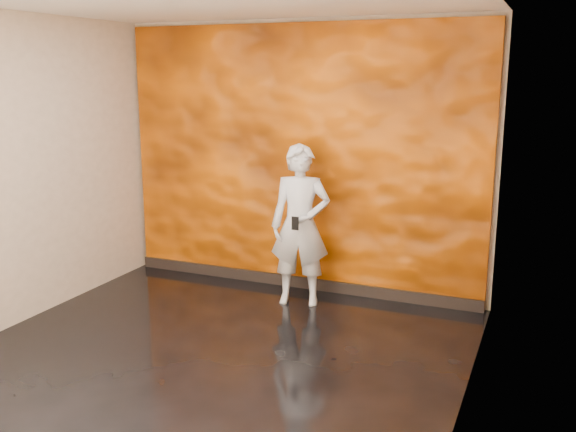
% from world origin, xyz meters
% --- Properties ---
extents(room, '(4.02, 4.02, 2.81)m').
position_xyz_m(room, '(0.00, 0.00, 1.40)').
color(room, black).
rests_on(room, ground).
extents(feature_wall, '(3.90, 0.06, 2.75)m').
position_xyz_m(feature_wall, '(0.00, 1.96, 1.38)').
color(feature_wall, '#FA6C00').
rests_on(feature_wall, ground).
extents(baseboard, '(3.90, 0.04, 0.12)m').
position_xyz_m(baseboard, '(0.00, 1.92, 0.06)').
color(baseboard, black).
rests_on(baseboard, ground).
extents(man, '(0.66, 0.51, 1.60)m').
position_xyz_m(man, '(0.20, 1.50, 0.80)').
color(man, '#A7ADB7').
rests_on(man, ground).
extents(phone, '(0.07, 0.02, 0.13)m').
position_xyz_m(phone, '(0.25, 1.24, 0.88)').
color(phone, black).
rests_on(phone, man).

